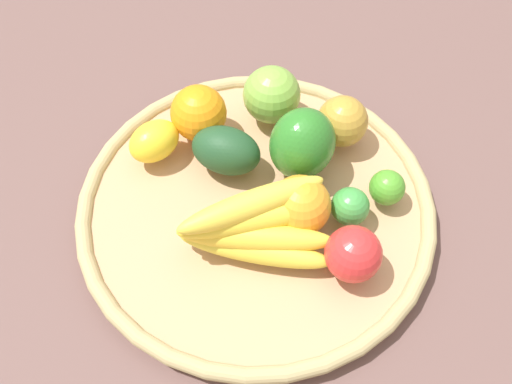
{
  "coord_description": "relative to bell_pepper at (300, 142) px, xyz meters",
  "views": [
    {
      "loc": [
        -0.28,
        -0.31,
        0.66
      ],
      "look_at": [
        0.0,
        0.0,
        0.05
      ],
      "focal_mm": 41.6,
      "sensor_mm": 36.0,
      "label": 1
    }
  ],
  "objects": [
    {
      "name": "apple_2",
      "position": [
        -0.06,
        -0.15,
        -0.02
      ],
      "size": [
        0.09,
        0.09,
        0.07
      ],
      "primitive_type": "sphere",
      "rotation": [
        0.0,
        0.0,
        0.33
      ],
      "color": "red",
      "rests_on": "basket"
    },
    {
      "name": "apple_0",
      "position": [
        0.04,
        0.09,
        -0.01
      ],
      "size": [
        0.08,
        0.08,
        0.08
      ],
      "primitive_type": "sphere",
      "rotation": [
        0.0,
        0.0,
        1.63
      ],
      "color": "#80B644",
      "rests_on": "basket"
    },
    {
      "name": "lime_0",
      "position": [
        -0.01,
        -0.1,
        -0.03
      ],
      "size": [
        0.07,
        0.07,
        0.05
      ],
      "primitive_type": "sphere",
      "rotation": [
        0.0,
        0.0,
        3.97
      ],
      "color": "green",
      "rests_on": "basket"
    },
    {
      "name": "orange_0",
      "position": [
        -0.06,
        0.13,
        -0.01
      ],
      "size": [
        0.09,
        0.09,
        0.08
      ],
      "primitive_type": "sphere",
      "rotation": [
        0.0,
        0.0,
        1.71
      ],
      "color": "orange",
      "rests_on": "basket"
    },
    {
      "name": "ground_plane",
      "position": [
        -0.08,
        -0.0,
        -0.08
      ],
      "size": [
        2.4,
        2.4,
        0.0
      ],
      "primitive_type": "plane",
      "color": "brown",
      "rests_on": "ground"
    },
    {
      "name": "apple_1",
      "position": [
        0.08,
        -0.0,
        -0.02
      ],
      "size": [
        0.1,
        0.1,
        0.07
      ],
      "primitive_type": "sphere",
      "rotation": [
        0.0,
        0.0,
        0.56
      ],
      "color": "#BA8C32",
      "rests_on": "basket"
    },
    {
      "name": "lime_1",
      "position": [
        0.05,
        -0.11,
        -0.03
      ],
      "size": [
        0.06,
        0.06,
        0.05
      ],
      "primitive_type": "sphere",
      "rotation": [
        0.0,
        0.0,
        5.79
      ],
      "color": "#4D9D2B",
      "rests_on": "basket"
    },
    {
      "name": "bell_pepper",
      "position": [
        0.0,
        0.0,
        0.0
      ],
      "size": [
        0.09,
        0.09,
        0.1
      ],
      "primitive_type": "ellipsoid",
      "rotation": [
        0.0,
        0.0,
        3.08
      ],
      "color": "#2D7826",
      "rests_on": "basket"
    },
    {
      "name": "basket",
      "position": [
        -0.08,
        -0.0,
        -0.07
      ],
      "size": [
        0.46,
        0.46,
        0.03
      ],
      "color": "tan",
      "rests_on": "ground_plane"
    },
    {
      "name": "orange_1",
      "position": [
        -0.06,
        -0.06,
        -0.01
      ],
      "size": [
        0.1,
        0.1,
        0.07
      ],
      "primitive_type": "sphere",
      "rotation": [
        0.0,
        0.0,
        5.05
      ],
      "color": "orange",
      "rests_on": "basket"
    },
    {
      "name": "banana_bunch",
      "position": [
        -0.12,
        -0.05,
        -0.01
      ],
      "size": [
        0.18,
        0.17,
        0.08
      ],
      "color": "yellow",
      "rests_on": "basket"
    },
    {
      "name": "avocado",
      "position": [
        -0.07,
        0.06,
        -0.02
      ],
      "size": [
        0.1,
        0.11,
        0.06
      ],
      "primitive_type": "ellipsoid",
      "rotation": [
        0.0,
        0.0,
        2.08
      ],
      "color": "#204827",
      "rests_on": "basket"
    },
    {
      "name": "lemon_0",
      "position": [
        -0.13,
        0.14,
        -0.02
      ],
      "size": [
        0.07,
        0.06,
        0.05
      ],
      "primitive_type": "ellipsoid",
      "rotation": [
        0.0,
        0.0,
        6.25
      ],
      "color": "yellow",
      "rests_on": "basket"
    }
  ]
}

